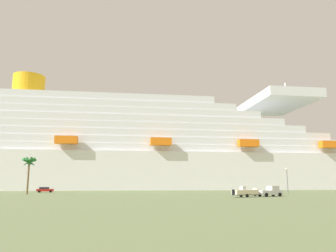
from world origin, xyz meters
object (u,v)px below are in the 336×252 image
at_px(pickup_truck, 270,191).
at_px(palm_tree, 29,164).
at_px(street_lamp, 287,176).
at_px(small_boat_on_trailer, 248,192).
at_px(parked_car_red_hatchback, 45,190).
at_px(cruise_ship, 120,153).

distance_m(pickup_truck, palm_tree, 58.82).
bearing_deg(palm_tree, street_lamp, -10.60).
xyz_separation_m(pickup_truck, palm_tree, (-53.07, 24.49, 6.61)).
bearing_deg(pickup_truck, street_lamp, 45.95).
bearing_deg(street_lamp, pickup_truck, -134.05).
relative_size(small_boat_on_trailer, parked_car_red_hatchback, 1.56).
bearing_deg(street_lamp, palm_tree, 169.40).
bearing_deg(street_lamp, cruise_ship, 121.04).
relative_size(small_boat_on_trailer, street_lamp, 1.13).
xyz_separation_m(pickup_truck, street_lamp, (11.93, 12.33, 3.41)).
bearing_deg(palm_tree, pickup_truck, -24.77).
bearing_deg(small_boat_on_trailer, parked_car_red_hatchback, 137.15).
bearing_deg(parked_car_red_hatchback, palm_tree, -96.76).
distance_m(cruise_ship, parked_car_red_hatchback, 45.85).
bearing_deg(parked_car_red_hatchback, street_lamp, -24.05).
bearing_deg(small_boat_on_trailer, palm_tree, 151.14).
distance_m(street_lamp, parked_car_red_hatchback, 69.19).
relative_size(cruise_ship, small_boat_on_trailer, 39.05).
relative_size(cruise_ship, pickup_truck, 49.97).
height_order(cruise_ship, parked_car_red_hatchback, cruise_ship).
height_order(pickup_truck, street_lamp, street_lamp).
relative_size(pickup_truck, street_lamp, 0.89).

